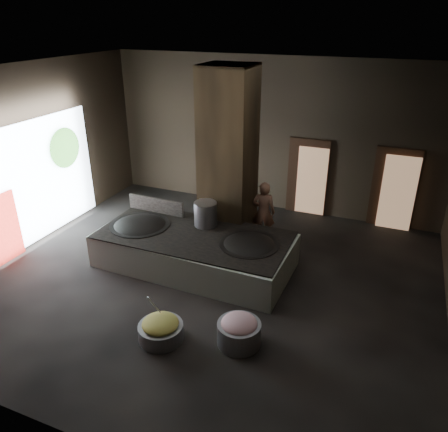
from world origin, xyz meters
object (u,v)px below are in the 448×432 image
at_px(stock_pot, 205,214).
at_px(meat_basin, 239,333).
at_px(cook, 264,212).
at_px(veg_basin, 161,332).
at_px(wok_right, 249,247).
at_px(hearth_platform, 194,250).
at_px(wok_left, 140,228).

relative_size(stock_pot, meat_basin, 0.74).
height_order(cook, veg_basin, cook).
bearing_deg(veg_basin, stock_pot, 99.39).
distance_m(wok_right, veg_basin, 2.84).
xyz_separation_m(hearth_platform, wok_right, (1.35, 0.05, 0.35)).
distance_m(wok_right, cook, 1.79).
xyz_separation_m(stock_pot, meat_basin, (1.91, -2.73, -0.91)).
relative_size(wok_right, stock_pot, 2.25).
bearing_deg(veg_basin, wok_right, 73.76).
relative_size(hearth_platform, stock_pot, 7.67).
height_order(wok_left, cook, cook).
relative_size(cook, veg_basin, 1.97).
bearing_deg(stock_pot, wok_left, -158.20).
distance_m(wok_left, meat_basin, 4.05).
bearing_deg(meat_basin, wok_right, 105.32).
bearing_deg(wok_right, meat_basin, -74.68).
bearing_deg(stock_pot, cook, 49.97).
distance_m(hearth_platform, wok_right, 1.40).
relative_size(stock_pot, cook, 0.36).
relative_size(wok_left, wok_right, 1.07).
relative_size(veg_basin, meat_basin, 1.04).
height_order(wok_left, stock_pot, stock_pot).
height_order(stock_pot, veg_basin, stock_pot).
bearing_deg(stock_pot, hearth_platform, -95.19).
xyz_separation_m(wok_left, cook, (2.57, 1.88, 0.08)).
bearing_deg(cook, veg_basin, 73.54).
distance_m(hearth_platform, cook, 2.19).
distance_m(hearth_platform, wok_left, 1.49).
height_order(hearth_platform, wok_right, wok_right).
xyz_separation_m(hearth_platform, stock_pot, (0.05, 0.55, 0.73)).
relative_size(wok_left, veg_basin, 1.71).
xyz_separation_m(wok_left, wok_right, (2.80, 0.10, 0.00)).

